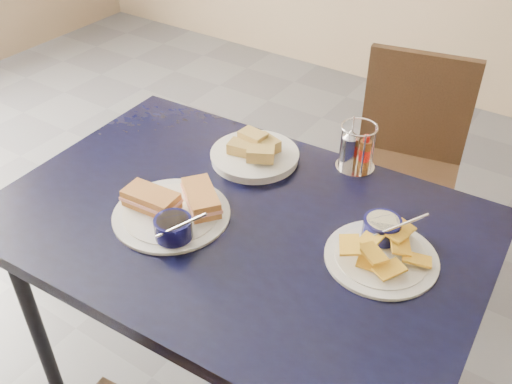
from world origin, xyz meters
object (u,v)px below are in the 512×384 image
Objects in this scene: dining_table at (238,238)px; bread_basket at (255,153)px; sandwich_plate at (174,209)px; condiment_caddy at (355,150)px; plantain_plate at (382,246)px; chair_far at (411,153)px.

dining_table is 0.28m from bread_basket.
condiment_caddy is at bearing 58.91° from sandwich_plate.
sandwich_plate reaches higher than dining_table.
plantain_plate is 0.49m from bread_basket.
bread_basket is (-0.46, 0.16, 0.00)m from plantain_plate.
bread_basket is 1.83× the size of condiment_caddy.
sandwich_plate is 2.30× the size of condiment_caddy.
dining_table is 0.37m from plantain_plate.
plantain_plate is 1.92× the size of condiment_caddy.
chair_far reaches higher than bread_basket.
chair_far is 1.09m from sandwich_plate.
plantain_plate reaches higher than chair_far.
bread_basket is at bearing -153.15° from condiment_caddy.
bread_basket is at bearing 161.21° from plantain_plate.
sandwich_plate and plantain_plate have the same top height.
condiment_caddy is (0.27, 0.45, 0.03)m from sandwich_plate.
plantain_plate reaches higher than dining_table.
dining_table is 9.16× the size of condiment_caddy.
condiment_caddy reaches higher than sandwich_plate.
chair_far reaches higher than dining_table.
sandwich_plate is (-0.13, -0.08, 0.09)m from dining_table.
chair_far is at bearing 71.08° from bread_basket.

